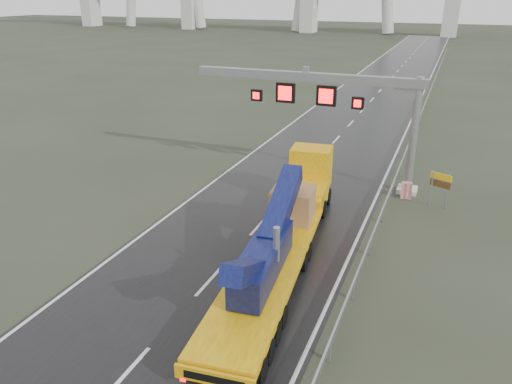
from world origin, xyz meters
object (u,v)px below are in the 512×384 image
at_px(striped_barrier, 406,190).
at_px(sign_gantry, 337,98).
at_px(exit_sign_pair, 440,184).
at_px(heavy_haul_truck, 288,219).

bearing_deg(striped_barrier, sign_gantry, 160.13).
relative_size(sign_gantry, striped_barrier, 14.34).
xyz_separation_m(exit_sign_pair, striped_barrier, (-1.88, 0.73, -0.98)).
relative_size(heavy_haul_truck, striped_barrier, 16.85).
bearing_deg(heavy_haul_truck, striped_barrier, 56.01).
height_order(heavy_haul_truck, exit_sign_pair, heavy_haul_truck).
relative_size(exit_sign_pair, striped_barrier, 2.06).
xyz_separation_m(heavy_haul_truck, exit_sign_pair, (6.60, 8.05, -0.08)).
bearing_deg(sign_gantry, striped_barrier, -12.46).
height_order(sign_gantry, striped_barrier, sign_gantry).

